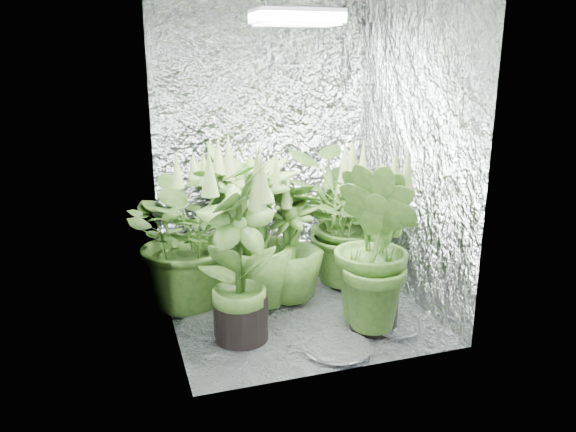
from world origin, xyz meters
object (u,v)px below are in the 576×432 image
Objects in this scene: plant_g at (377,248)px; plant_h at (256,236)px; grow_lamp at (297,17)px; plant_e at (350,220)px; plant_c at (333,223)px; plant_d at (290,242)px; plant_a at (190,235)px; plant_b at (227,216)px; circulation_fan at (358,261)px; plant_f at (239,257)px.

plant_h is at bearing 137.15° from plant_g.
grow_lamp reaches higher than plant_e.
plant_c is 0.99× the size of plant_d.
plant_c is (1.11, 0.27, -0.10)m from plant_a.
grow_lamp is 1.37m from plant_h.
plant_d is 0.50m from plant_e.
plant_b reaches higher than plant_e.
plant_d reaches higher than plant_c.
plant_c reaches higher than circulation_fan.
plant_h is (0.21, 0.43, -0.03)m from plant_f.
plant_a is 1.13m from plant_e.
plant_b is 0.89m from plant_e.
plant_f reaches higher than plant_g.
plant_e is 0.92× the size of plant_f.
circulation_fan is (0.83, 0.20, -0.34)m from plant_h.
plant_d is at bearing 87.16° from grow_lamp.
plant_b is 1.23× the size of plant_c.
plant_b is 0.96× the size of plant_f.
plant_d is (0.65, -0.09, -0.09)m from plant_a.
plant_d is (0.01, 0.14, -1.41)m from grow_lamp.
plant_f reaches higher than plant_c.
plant_a reaches higher than circulation_fan.
plant_g is (-0.10, -0.91, 0.12)m from plant_c.
plant_h is (0.09, -0.50, -0.01)m from plant_b.
plant_c is at bearing 37.97° from plant_d.
plant_f is (0.20, -0.53, 0.01)m from plant_a.
plant_c is at bearing -9.98° from plant_b.
grow_lamp is at bearing -31.43° from plant_h.
grow_lamp is at bearing -155.45° from circulation_fan.
plant_a reaches higher than plant_d.
plant_g is (-0.12, -0.67, 0.03)m from plant_e.
plant_g is (1.01, -0.65, 0.02)m from plant_a.
plant_h is at bearing -80.11° from plant_b.
plant_e is at bearing 9.26° from plant_h.
plant_c is 0.79m from plant_h.
plant_h reaches higher than plant_c.
plant_g is at bearing -48.27° from grow_lamp.
plant_b is at bearing 154.19° from plant_e.
grow_lamp is 0.56× the size of plant_c.
plant_a is 1.20m from plant_g.
circulation_fan is (0.60, 0.19, -0.27)m from plant_d.
plant_b reaches higher than plant_d.
plant_g is at bearing -57.07° from plant_d.
plant_e reaches higher than circulation_fan.
plant_h is at bearing 63.76° from plant_f.
plant_e reaches higher than plant_d.
plant_a reaches higher than plant_h.
plant_b is 1.21× the size of plant_d.
plant_d is 0.67m from plant_g.
plant_a is at bearing 159.71° from grow_lamp.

